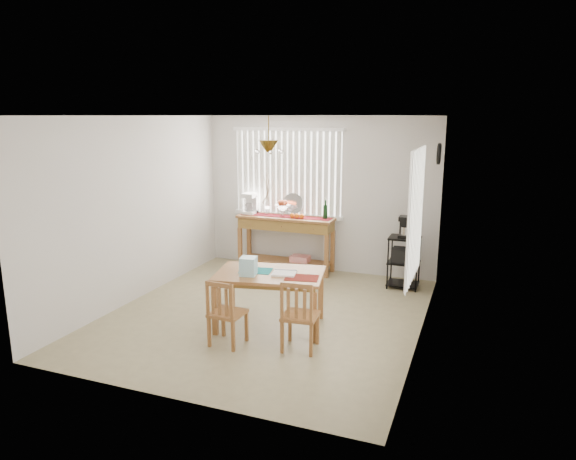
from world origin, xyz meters
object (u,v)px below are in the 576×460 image
at_px(sideboard, 286,230).
at_px(cart_items, 406,227).
at_px(wire_cart, 404,257).
at_px(chair_right, 299,316).
at_px(chair_left, 226,313).
at_px(dining_table, 270,279).

height_order(sideboard, cart_items, cart_items).
height_order(wire_cart, chair_right, chair_right).
height_order(cart_items, chair_left, cart_items).
distance_m(dining_table, chair_right, 0.80).
relative_size(wire_cart, chair_left, 1.00).
xyz_separation_m(sideboard, cart_items, (2.02, -0.21, 0.25)).
relative_size(cart_items, chair_left, 0.41).
xyz_separation_m(wire_cart, dining_table, (-1.34, -2.12, 0.14)).
bearing_deg(cart_items, chair_left, -119.57).
distance_m(cart_items, dining_table, 2.53).
xyz_separation_m(dining_table, chair_left, (-0.26, -0.69, -0.23)).
bearing_deg(sideboard, chair_right, -66.29).
height_order(sideboard, dining_table, sideboard).
xyz_separation_m(cart_items, dining_table, (-1.34, -2.13, -0.33)).
distance_m(sideboard, cart_items, 2.04).
distance_m(wire_cart, chair_right, 2.74).
relative_size(dining_table, chair_right, 1.73).
relative_size(sideboard, dining_table, 1.15).
height_order(wire_cart, cart_items, cart_items).
distance_m(cart_items, chair_right, 2.80).
bearing_deg(dining_table, sideboard, 106.17).
distance_m(sideboard, chair_left, 3.07).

